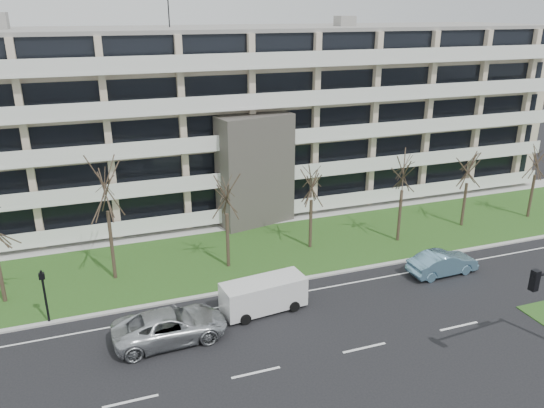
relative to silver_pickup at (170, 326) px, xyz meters
name	(u,v)px	position (x,y,z in m)	size (l,w,h in m)	color
ground	(364,348)	(9.44, -4.18, -0.84)	(160.00, 160.00, 0.00)	black
grass_verge	(279,248)	(9.44, 8.82, -0.81)	(90.00, 10.00, 0.06)	#2D501A
curb	(305,278)	(9.44, 3.82, -0.78)	(90.00, 0.35, 0.12)	#B2B2AD
sidewalk	(256,222)	(9.44, 14.32, -0.80)	(90.00, 2.00, 0.08)	#B2B2AD
lane_edge_line	(314,290)	(9.44, 2.32, -0.84)	(90.00, 0.12, 0.01)	white
apartment_building	(231,117)	(9.44, 21.14, 6.77)	(60.50, 15.10, 18.75)	#C1B496
silver_pickup	(170,326)	(0.00, 0.00, 0.00)	(2.80, 6.08, 1.69)	silver
blue_sedan	(443,263)	(18.41, 1.45, -0.06)	(1.67, 4.79, 1.58)	#6FA3C2
white_van	(265,292)	(5.72, 1.15, 0.31)	(5.15, 2.46, 1.93)	silver
pedestrian_signal	(44,290)	(-6.25, 3.94, 1.27)	(0.31, 0.25, 3.32)	black
tree_2	(105,183)	(-2.33, 8.13, 5.78)	(4.26, 4.26, 8.51)	#382B21
tree_3	(226,192)	(5.17, 7.27, 4.60)	(3.50, 3.50, 7.00)	#382B21
tree_4	(312,181)	(11.74, 8.27, 4.35)	(3.34, 3.34, 6.69)	#382B21
tree_5	(404,170)	(18.55, 7.11, 4.81)	(3.64, 3.64, 7.27)	#382B21
tree_6	(469,166)	(25.13, 7.95, 4.22)	(3.26, 3.26, 6.52)	#382B21
tree_7	(538,158)	(31.70, 7.60, 4.39)	(3.37, 3.37, 6.74)	#382B21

